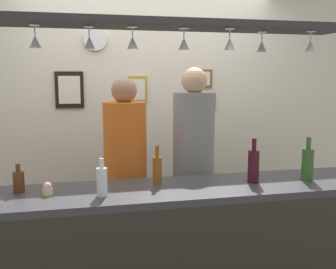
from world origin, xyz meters
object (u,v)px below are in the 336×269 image
at_px(person_right_grey_shirt, 194,153).
at_px(wall_clock, 95,39).
at_px(bottle_beer_brown_stubby, 19,181).
at_px(picture_frame_caricature, 69,90).
at_px(bottle_soda_clear, 102,181).
at_px(person_left_orange_shirt, 125,163).
at_px(picture_frame_crest, 138,90).
at_px(picture_frame_upper_small, 202,79).
at_px(bottle_wine_dark_red, 253,165).
at_px(picture_frame_lower_pair, 201,103).
at_px(bottle_champagne_green, 308,163).
at_px(cupcake, 48,189).
at_px(bottle_beer_amber_tall, 157,169).

bearing_deg(person_right_grey_shirt, wall_clock, 135.78).
height_order(bottle_beer_brown_stubby, picture_frame_caricature, picture_frame_caricature).
bearing_deg(bottle_soda_clear, person_left_orange_shirt, 73.66).
xyz_separation_m(person_left_orange_shirt, picture_frame_crest, (0.21, 0.74, 0.55)).
relative_size(picture_frame_caricature, picture_frame_crest, 1.31).
bearing_deg(picture_frame_upper_small, bottle_soda_clear, -125.87).
bearing_deg(person_left_orange_shirt, picture_frame_upper_small, 40.65).
xyz_separation_m(person_left_orange_shirt, wall_clock, (-0.18, 0.73, 1.03)).
height_order(picture_frame_caricature, picture_frame_upper_small, picture_frame_upper_small).
distance_m(bottle_wine_dark_red, picture_frame_lower_pair, 1.45).
bearing_deg(picture_frame_lower_pair, bottle_champagne_green, -77.52).
height_order(bottle_beer_brown_stubby, picture_frame_lower_pair, picture_frame_lower_pair).
bearing_deg(picture_frame_lower_pair, bottle_wine_dark_red, -92.76).
bearing_deg(person_left_orange_shirt, picture_frame_lower_pair, 40.71).
bearing_deg(wall_clock, person_right_grey_shirt, -44.22).
xyz_separation_m(bottle_soda_clear, picture_frame_crest, (0.43, 1.49, 0.49)).
bearing_deg(picture_frame_lower_pair, person_left_orange_shirt, -139.29).
xyz_separation_m(cupcake, picture_frame_crest, (0.75, 1.40, 0.55)).
distance_m(bottle_soda_clear, bottle_beer_brown_stubby, 0.53).
xyz_separation_m(person_right_grey_shirt, bottle_beer_brown_stubby, (-1.28, -0.57, -0.01)).
bearing_deg(picture_frame_caricature, bottle_beer_amber_tall, -65.75).
height_order(person_left_orange_shirt, picture_frame_caricature, picture_frame_caricature).
height_order(bottle_champagne_green, bottle_wine_dark_red, same).
bearing_deg(bottle_wine_dark_red, person_right_grey_shirt, 108.36).
xyz_separation_m(person_right_grey_shirt, picture_frame_lower_pair, (0.29, 0.74, 0.37)).
bearing_deg(bottle_wine_dark_red, cupcake, 179.66).
bearing_deg(picture_frame_crest, bottle_beer_amber_tall, -92.65).
relative_size(bottle_wine_dark_red, picture_frame_caricature, 0.88).
relative_size(person_right_grey_shirt, cupcake, 22.79).
xyz_separation_m(bottle_beer_amber_tall, bottle_wine_dark_red, (0.64, -0.11, 0.02)).
distance_m(person_right_grey_shirt, bottle_beer_brown_stubby, 1.40).
distance_m(picture_frame_crest, picture_frame_lower_pair, 0.66).
bearing_deg(bottle_wine_dark_red, bottle_soda_clear, -175.13).
xyz_separation_m(bottle_beer_brown_stubby, picture_frame_upper_small, (1.58, 1.30, 0.62)).
bearing_deg(cupcake, bottle_wine_dark_red, -0.34).
bearing_deg(bottle_beer_amber_tall, picture_frame_upper_small, 61.41).
bearing_deg(picture_frame_crest, bottle_wine_dark_red, -67.70).
height_order(bottle_beer_amber_tall, bottle_wine_dark_red, bottle_wine_dark_red).
bearing_deg(bottle_champagne_green, person_left_orange_shirt, 149.20).
bearing_deg(person_right_grey_shirt, picture_frame_lower_pair, 68.48).
height_order(cupcake, picture_frame_upper_small, picture_frame_upper_small).
relative_size(picture_frame_caricature, picture_frame_upper_small, 1.55).
distance_m(picture_frame_crest, wall_clock, 0.62).
xyz_separation_m(cupcake, picture_frame_caricature, (0.11, 1.40, 0.55)).
height_order(bottle_wine_dark_red, picture_frame_lower_pair, picture_frame_lower_pair).
relative_size(bottle_beer_amber_tall, bottle_beer_brown_stubby, 1.44).
relative_size(bottle_champagne_green, bottle_beer_amber_tall, 1.15).
distance_m(person_left_orange_shirt, bottle_beer_amber_tall, 0.58).
bearing_deg(bottle_champagne_green, picture_frame_crest, 123.84).
relative_size(cupcake, picture_frame_lower_pair, 0.26).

